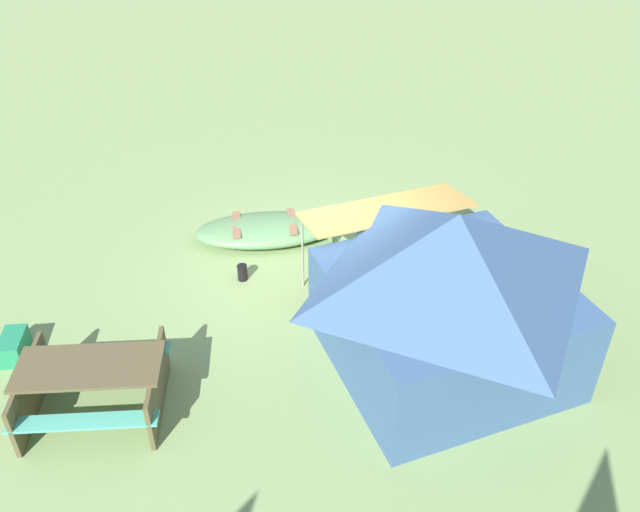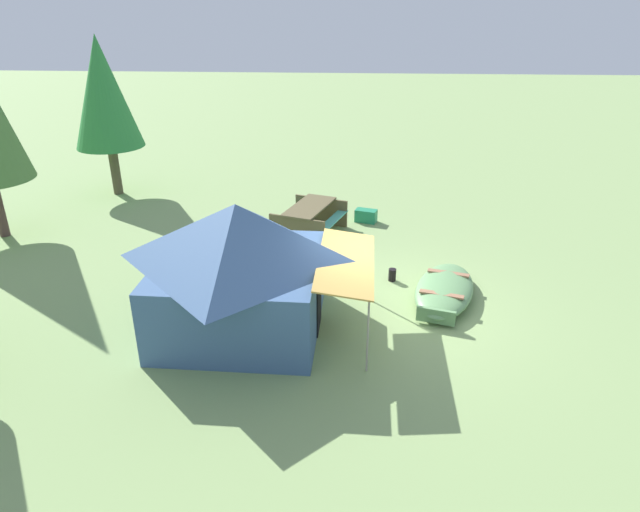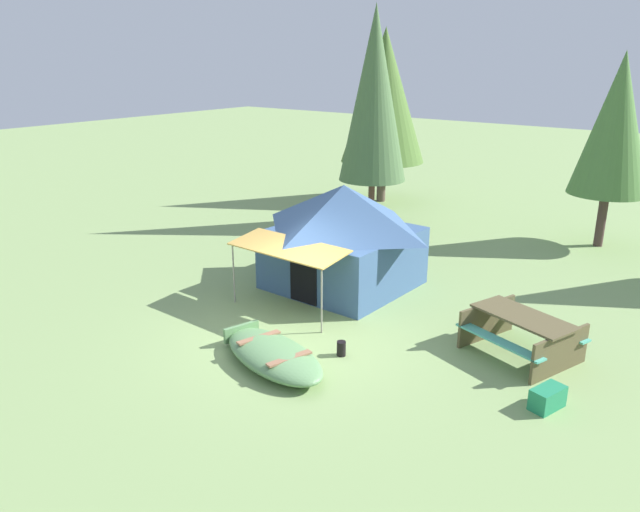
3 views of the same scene
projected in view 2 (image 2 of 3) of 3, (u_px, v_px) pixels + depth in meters
ground_plane at (382, 309)px, 11.54m from camera, size 80.00×80.00×0.00m
beached_rowboat at (444, 290)px, 11.85m from camera, size 2.78×1.82×0.39m
canvas_cabin_tent at (239, 265)px, 10.41m from camera, size 3.33×4.15×2.49m
picnic_table at (309, 216)px, 15.00m from camera, size 2.25×2.05×0.80m
cooler_box at (366, 216)px, 15.95m from camera, size 0.48×0.66×0.36m
fuel_can at (392, 275)px, 12.63m from camera, size 0.24×0.24×0.28m
pine_tree_far_center at (103, 93)px, 17.04m from camera, size 2.07×2.07×4.88m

